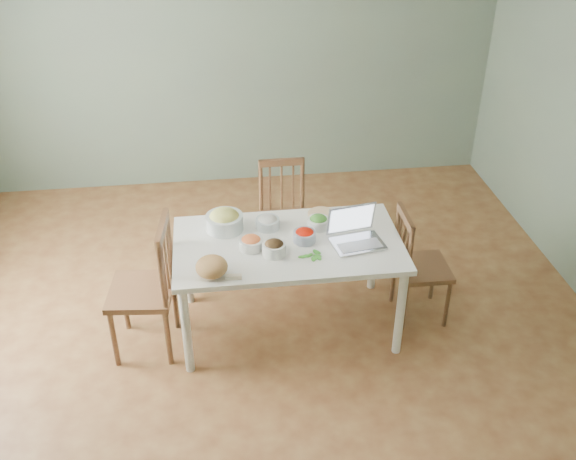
{
  "coord_description": "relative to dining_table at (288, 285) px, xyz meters",
  "views": [
    {
      "loc": [
        -0.28,
        -3.58,
        3.17
      ],
      "look_at": [
        0.19,
        0.11,
        0.83
      ],
      "focal_mm": 40.69,
      "sensor_mm": 36.0,
      "label": 1
    }
  ],
  "objects": [
    {
      "name": "bowl_squash",
      "position": [
        -0.42,
        0.22,
        0.44
      ],
      "size": [
        0.31,
        0.31,
        0.15
      ],
      "primitive_type": null,
      "rotation": [
        0.0,
        0.0,
        0.22
      ],
      "color": "tan",
      "rests_on": "dining_table"
    },
    {
      "name": "chair_left",
      "position": [
        -1.01,
        -0.09,
        0.14
      ],
      "size": [
        0.47,
        0.49,
        1.01
      ],
      "primitive_type": null,
      "rotation": [
        0.0,
        0.0,
        -1.67
      ],
      "color": "#452412",
      "rests_on": "floor"
    },
    {
      "name": "chair_right",
      "position": [
        0.99,
        0.01,
        0.08
      ],
      "size": [
        0.38,
        0.39,
        0.88
      ],
      "primitive_type": null,
      "rotation": [
        0.0,
        0.0,
        1.56
      ],
      "color": "#452412",
      "rests_on": "floor"
    },
    {
      "name": "floor",
      "position": [
        -0.19,
        -0.11,
        -0.36
      ],
      "size": [
        5.0,
        5.0,
        0.0
      ],
      "primitive_type": "cube",
      "color": "#5A3018",
      "rests_on": "ground"
    },
    {
      "name": "butter_stick",
      "position": [
        -0.39,
        -0.37,
        0.38
      ],
      "size": [
        0.11,
        0.04,
        0.03
      ],
      "primitive_type": "cube",
      "rotation": [
        0.0,
        0.0,
        -0.06
      ],
      "color": "beige",
      "rests_on": "dining_table"
    },
    {
      "name": "flatbread",
      "position": [
        0.29,
        0.33,
        0.37
      ],
      "size": [
        0.21,
        0.21,
        0.02
      ],
      "primitive_type": "cylinder",
      "rotation": [
        0.0,
        0.0,
        0.06
      ],
      "color": "beige",
      "rests_on": "dining_table"
    },
    {
      "name": "bowl_redpep",
      "position": [
        0.11,
        0.0,
        0.41
      ],
      "size": [
        0.17,
        0.17,
        0.09
      ],
      "primitive_type": null,
      "rotation": [
        0.0,
        0.0,
        -0.1
      ],
      "color": "#B90400",
      "rests_on": "dining_table"
    },
    {
      "name": "basil_bunch",
      "position": [
        0.12,
        -0.19,
        0.37
      ],
      "size": [
        0.18,
        0.18,
        0.02
      ],
      "primitive_type": null,
      "color": "#296B16",
      "rests_on": "dining_table"
    },
    {
      "name": "dining_table",
      "position": [
        0.0,
        0.0,
        0.0
      ],
      "size": [
        1.56,
        0.88,
        0.73
      ],
      "primitive_type": null,
      "color": "white",
      "rests_on": "floor"
    },
    {
      "name": "bowl_mushroom",
      "position": [
        -0.11,
        -0.13,
        0.42
      ],
      "size": [
        0.18,
        0.18,
        0.1
      ],
      "primitive_type": null,
      "rotation": [
        0.0,
        0.0,
        -0.15
      ],
      "color": "black",
      "rests_on": "dining_table"
    },
    {
      "name": "wall_back",
      "position": [
        -0.19,
        2.39,
        0.99
      ],
      "size": [
        5.0,
        0.0,
        2.7
      ],
      "primitive_type": "cube",
      "color": "slate",
      "rests_on": "ground"
    },
    {
      "name": "chair_far",
      "position": [
        0.07,
        0.78,
        0.08
      ],
      "size": [
        0.4,
        0.38,
        0.9
      ],
      "primitive_type": null,
      "rotation": [
        0.0,
        0.0,
        0.01
      ],
      "color": "#452412",
      "rests_on": "floor"
    },
    {
      "name": "bowl_onion",
      "position": [
        -0.12,
        0.21,
        0.41
      ],
      "size": [
        0.2,
        0.2,
        0.09
      ],
      "primitive_type": null,
      "rotation": [
        0.0,
        0.0,
        0.25
      ],
      "color": "silver",
      "rests_on": "dining_table"
    },
    {
      "name": "bowl_carrot",
      "position": [
        -0.25,
        -0.04,
        0.41
      ],
      "size": [
        0.21,
        0.21,
        0.09
      ],
      "primitive_type": null,
      "rotation": [
        0.0,
        0.0,
        0.37
      ],
      "color": "orange",
      "rests_on": "dining_table"
    },
    {
      "name": "laptop",
      "position": [
        0.47,
        -0.09,
        0.48
      ],
      "size": [
        0.38,
        0.33,
        0.24
      ],
      "primitive_type": null,
      "rotation": [
        0.0,
        0.0,
        0.17
      ],
      "color": "silver",
      "rests_on": "dining_table"
    },
    {
      "name": "bowl_broccoli",
      "position": [
        0.24,
        0.16,
        0.41
      ],
      "size": [
        0.19,
        0.19,
        0.1
      ],
      "primitive_type": null,
      "rotation": [
        0.0,
        0.0,
        0.24
      ],
      "color": "#27621D",
      "rests_on": "dining_table"
    },
    {
      "name": "bread_boule",
      "position": [
        -0.52,
        -0.32,
        0.43
      ],
      "size": [
        0.25,
        0.25,
        0.13
      ],
      "primitive_type": "ellipsoid",
      "rotation": [
        0.0,
        0.0,
        -0.26
      ],
      "color": "#A07148",
      "rests_on": "dining_table"
    }
  ]
}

